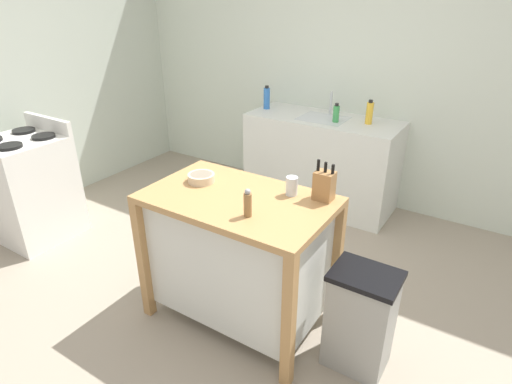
{
  "coord_description": "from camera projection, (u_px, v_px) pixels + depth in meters",
  "views": [
    {
      "loc": [
        1.32,
        -1.91,
        1.98
      ],
      "look_at": [
        0.05,
        0.09,
        0.83
      ],
      "focal_mm": 29.65,
      "sensor_mm": 36.0,
      "label": 1
    }
  ],
  "objects": [
    {
      "name": "wall_back",
      "position": [
        363.0,
        69.0,
        3.94
      ],
      "size": [
        5.17,
        0.1,
        2.6
      ],
      "primitive_type": "cube",
      "color": "silver",
      "rests_on": "ground"
    },
    {
      "name": "bottle_hand_soap",
      "position": [
        267.0,
        98.0,
        4.21
      ],
      "size": [
        0.06,
        0.06,
        0.23
      ],
      "color": "blue",
      "rests_on": "sink_counter"
    },
    {
      "name": "trash_bin",
      "position": [
        360.0,
        320.0,
        2.35
      ],
      "size": [
        0.36,
        0.28,
        0.63
      ],
      "color": "gray",
      "rests_on": "ground"
    },
    {
      "name": "sink_counter",
      "position": [
        321.0,
        161.0,
        4.15
      ],
      "size": [
        1.43,
        0.6,
        0.88
      ],
      "color": "silver",
      "rests_on": "ground"
    },
    {
      "name": "stove",
      "position": [
        30.0,
        188.0,
        3.58
      ],
      "size": [
        0.6,
        0.6,
        1.0
      ],
      "color": "white",
      "rests_on": "ground"
    },
    {
      "name": "pepper_grinder",
      "position": [
        248.0,
        203.0,
        2.22
      ],
      "size": [
        0.04,
        0.04,
        0.16
      ],
      "color": "olive",
      "rests_on": "kitchen_island"
    },
    {
      "name": "bottle_spray_cleaner",
      "position": [
        336.0,
        113.0,
        3.8
      ],
      "size": [
        0.06,
        0.06,
        0.17
      ],
      "color": "green",
      "rests_on": "sink_counter"
    },
    {
      "name": "knife_block",
      "position": [
        324.0,
        185.0,
        2.39
      ],
      "size": [
        0.11,
        0.09,
        0.24
      ],
      "color": "#9E7042",
      "rests_on": "kitchen_island"
    },
    {
      "name": "bottle_dish_soap",
      "position": [
        369.0,
        113.0,
        3.74
      ],
      "size": [
        0.06,
        0.06,
        0.22
      ],
      "color": "yellow",
      "rests_on": "sink_counter"
    },
    {
      "name": "drinking_cup",
      "position": [
        292.0,
        186.0,
        2.46
      ],
      "size": [
        0.07,
        0.07,
        0.11
      ],
      "color": "silver",
      "rests_on": "kitchen_island"
    },
    {
      "name": "ground_plane",
      "position": [
        243.0,
        302.0,
        2.96
      ],
      "size": [
        6.17,
        6.17,
        0.0
      ],
      "primitive_type": "plane",
      "color": "gray",
      "rests_on": "ground"
    },
    {
      "name": "bowl_ceramic_wide",
      "position": [
        201.0,
        178.0,
        2.64
      ],
      "size": [
        0.17,
        0.17,
        0.05
      ],
      "color": "beige",
      "rests_on": "kitchen_island"
    },
    {
      "name": "wall_left",
      "position": [
        66.0,
        64.0,
        4.18
      ],
      "size": [
        0.1,
        2.64,
        2.6
      ],
      "primitive_type": "cube",
      "color": "beige",
      "rests_on": "ground"
    },
    {
      "name": "kitchen_island",
      "position": [
        239.0,
        253.0,
        2.63
      ],
      "size": [
        1.11,
        0.68,
        0.88
      ],
      "color": "#AD7F4C",
      "rests_on": "ground"
    },
    {
      "name": "sink_faucet",
      "position": [
        331.0,
        103.0,
        4.01
      ],
      "size": [
        0.02,
        0.02,
        0.22
      ],
      "color": "#B7BCC1",
      "rests_on": "sink_counter"
    }
  ]
}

